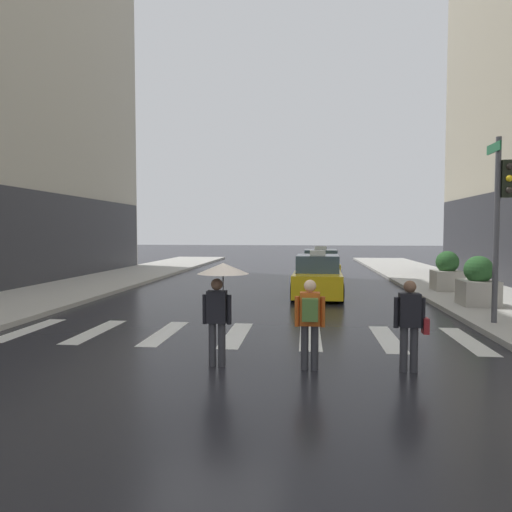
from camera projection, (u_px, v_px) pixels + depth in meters
ground_plane at (211, 372)px, 8.21m from camera, size 160.00×160.00×0.00m
crosswalk_markings at (236, 335)px, 11.19m from camera, size 11.30×2.80×0.01m
traffic_light_pole at (501, 203)px, 11.78m from camera, size 0.44×0.84×4.80m
taxi_lead at (318, 278)px, 17.94m from camera, size 2.04×4.59×1.80m
taxi_second at (320, 267)px, 23.44m from camera, size 1.97×4.56×1.80m
pedestrian_with_umbrella at (221, 286)px, 8.51m from camera, size 0.96×0.96×1.94m
pedestrian_with_backpack at (310, 317)px, 8.27m from camera, size 0.55×0.43×1.65m
pedestrian_with_handbag at (410, 320)px, 8.18m from camera, size 0.60×0.24×1.65m
planter_near_corner at (478, 283)px, 14.75m from camera, size 1.10×1.10×1.60m
planter_mid_block at (447, 273)px, 18.54m from camera, size 1.10×1.10×1.60m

